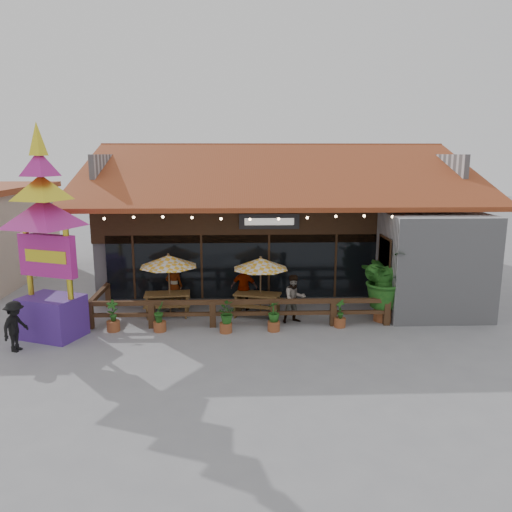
{
  "coord_description": "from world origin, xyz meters",
  "views": [
    {
      "loc": [
        -1.66,
        -16.24,
        5.63
      ],
      "look_at": [
        -1.0,
        1.5,
        1.98
      ],
      "focal_mm": 35.0,
      "sensor_mm": 36.0,
      "label": 1
    }
  ],
  "objects_px": {
    "umbrella_left": "(168,261)",
    "picnic_table_left": "(168,300)",
    "picnic_table_right": "(257,300)",
    "pedestrian": "(15,326)",
    "thai_sign_tower": "(44,219)",
    "umbrella_right": "(261,264)",
    "tropical_plant": "(385,280)"
  },
  "relations": [
    {
      "from": "picnic_table_left",
      "to": "pedestrian",
      "type": "bearing_deg",
      "value": -140.0
    },
    {
      "from": "umbrella_left",
      "to": "picnic_table_right",
      "type": "xyz_separation_m",
      "value": [
        3.12,
        -0.15,
        -1.41
      ]
    },
    {
      "from": "tropical_plant",
      "to": "umbrella_left",
      "type": "bearing_deg",
      "value": 172.3
    },
    {
      "from": "umbrella_left",
      "to": "picnic_table_right",
      "type": "distance_m",
      "value": 3.43
    },
    {
      "from": "picnic_table_left",
      "to": "pedestrian",
      "type": "relative_size",
      "value": 1.13
    },
    {
      "from": "umbrella_left",
      "to": "picnic_table_left",
      "type": "height_order",
      "value": "umbrella_left"
    },
    {
      "from": "picnic_table_left",
      "to": "pedestrian",
      "type": "distance_m",
      "value": 5.12
    },
    {
      "from": "picnic_table_right",
      "to": "pedestrian",
      "type": "distance_m",
      "value": 7.77
    },
    {
      "from": "umbrella_left",
      "to": "picnic_table_left",
      "type": "xyz_separation_m",
      "value": [
        -0.09,
        0.01,
        -1.42
      ]
    },
    {
      "from": "umbrella_left",
      "to": "picnic_table_right",
      "type": "height_order",
      "value": "umbrella_left"
    },
    {
      "from": "umbrella_right",
      "to": "picnic_table_left",
      "type": "distance_m",
      "value": 3.58
    },
    {
      "from": "picnic_table_left",
      "to": "thai_sign_tower",
      "type": "distance_m",
      "value": 5.05
    },
    {
      "from": "thai_sign_tower",
      "to": "picnic_table_right",
      "type": "bearing_deg",
      "value": 17.04
    },
    {
      "from": "picnic_table_right",
      "to": "pedestrian",
      "type": "relative_size",
      "value": 1.29
    },
    {
      "from": "thai_sign_tower",
      "to": "umbrella_right",
      "type": "bearing_deg",
      "value": 16.79
    },
    {
      "from": "umbrella_right",
      "to": "thai_sign_tower",
      "type": "bearing_deg",
      "value": -163.21
    },
    {
      "from": "picnic_table_right",
      "to": "pedestrian",
      "type": "xyz_separation_m",
      "value": [
        -7.12,
        -3.12,
        0.23
      ]
    },
    {
      "from": "thai_sign_tower",
      "to": "tropical_plant",
      "type": "relative_size",
      "value": 2.79
    },
    {
      "from": "umbrella_left",
      "to": "picnic_table_left",
      "type": "relative_size",
      "value": 1.53
    },
    {
      "from": "umbrella_left",
      "to": "umbrella_right",
      "type": "relative_size",
      "value": 1.01
    },
    {
      "from": "picnic_table_left",
      "to": "umbrella_left",
      "type": "bearing_deg",
      "value": -9.12
    },
    {
      "from": "picnic_table_left",
      "to": "tropical_plant",
      "type": "xyz_separation_m",
      "value": [
        7.51,
        -1.02,
        0.92
      ]
    },
    {
      "from": "umbrella_right",
      "to": "pedestrian",
      "type": "xyz_separation_m",
      "value": [
        -7.23,
        -3.12,
        -1.1
      ]
    },
    {
      "from": "umbrella_right",
      "to": "picnic_table_left",
      "type": "bearing_deg",
      "value": 177.15
    },
    {
      "from": "picnic_table_right",
      "to": "tropical_plant",
      "type": "bearing_deg",
      "value": -11.16
    },
    {
      "from": "pedestrian",
      "to": "picnic_table_right",
      "type": "bearing_deg",
      "value": -52.72
    },
    {
      "from": "umbrella_left",
      "to": "picnic_table_right",
      "type": "relative_size",
      "value": 1.35
    },
    {
      "from": "picnic_table_right",
      "to": "thai_sign_tower",
      "type": "relative_size",
      "value": 0.28
    },
    {
      "from": "picnic_table_right",
      "to": "picnic_table_left",
      "type": "bearing_deg",
      "value": 177.01
    },
    {
      "from": "tropical_plant",
      "to": "pedestrian",
      "type": "height_order",
      "value": "tropical_plant"
    },
    {
      "from": "umbrella_left",
      "to": "umbrella_right",
      "type": "distance_m",
      "value": 3.23
    },
    {
      "from": "umbrella_right",
      "to": "picnic_table_right",
      "type": "distance_m",
      "value": 1.33
    }
  ]
}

